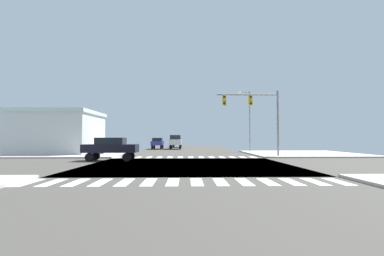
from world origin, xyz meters
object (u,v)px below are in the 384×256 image
street_lamp (248,116)px  sedan_nearside_1 (158,142)px  bank_building (47,133)px  sedan_queued_3 (177,142)px  traffic_signal_mast (254,108)px  sedan_crossing_2 (111,147)px  suv_middle_2 (175,141)px

street_lamp → sedan_nearside_1: bearing=144.4°
bank_building → sedan_queued_3: bearing=56.7°
bank_building → sedan_queued_3: size_ratio=2.99×
traffic_signal_mast → sedan_nearside_1: 22.82m
street_lamp → sedan_crossing_2: 20.31m
street_lamp → suv_middle_2: 14.16m
sedan_queued_3 → traffic_signal_mast: bearing=106.8°
sedan_crossing_2 → sedan_nearside_1: bearing=176.7°
sedan_nearside_1 → sedan_crossing_2: size_ratio=1.00×
sedan_nearside_1 → sedan_crossing_2: (-1.35, -23.17, 0.00)m
bank_building → sedan_crossing_2: 13.91m
sedan_queued_3 → sedan_crossing_2: bearing=82.1°
suv_middle_2 → sedan_crossing_2: bearing=79.4°
bank_building → sedan_crossing_2: (10.02, -9.54, -1.37)m
street_lamp → sedan_crossing_2: size_ratio=1.89×
suv_middle_2 → traffic_signal_mast: bearing=113.4°
street_lamp → sedan_nearside_1: (-13.09, 9.37, -3.73)m
street_lamp → sedan_queued_3: 20.66m
street_lamp → suv_middle_2: street_lamp is taller
street_lamp → sedan_nearside_1: street_lamp is taller
bank_building → sedan_queued_3: (14.37, 21.88, -1.37)m
traffic_signal_mast → bank_building: size_ratio=0.50×
traffic_signal_mast → suv_middle_2: bearing=113.4°
sedan_crossing_2 → sedan_queued_3: size_ratio=1.00×
traffic_signal_mast → suv_middle_2: (-8.38, 19.39, -3.36)m
sedan_nearside_1 → suv_middle_2: 3.01m
bank_building → sedan_crossing_2: size_ratio=2.99×
traffic_signal_mast → bank_building: bearing=165.6°
street_lamp → sedan_queued_3: street_lamp is taller
traffic_signal_mast → sedan_crossing_2: traffic_signal_mast is taller
traffic_signal_mast → suv_middle_2: traffic_signal_mast is taller
sedan_queued_3 → sedan_nearside_1: bearing=70.0°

